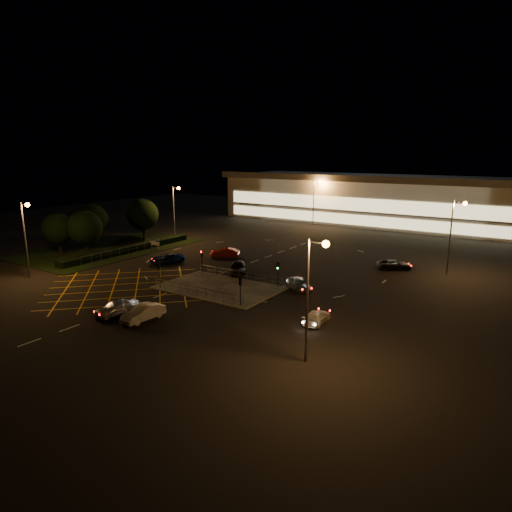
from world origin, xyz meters
The scene contains 27 objects.
ground centered at (0.00, 0.00, 0.00)m, with size 180.00×180.00×0.00m, color black.
pedestrian_island centered at (2.00, -2.00, 0.06)m, with size 14.00×9.00×0.12m, color #4C4944.
grass_verge centered at (-28.00, 6.00, 0.04)m, with size 18.00×30.00×0.08m, color black.
hedge centered at (-23.00, 6.00, 0.50)m, with size 2.00×26.00×1.00m, color black.
supermarket centered at (0.00, 61.95, 5.31)m, with size 72.00×26.50×10.50m.
streetlight_sw centered at (-21.56, -12.00, 6.56)m, with size 1.78×0.56×10.03m.
streetlight_se centered at (20.44, -14.00, 6.56)m, with size 1.78×0.56×10.03m.
streetlight_nw centered at (-23.56, 18.00, 6.56)m, with size 1.78×0.56×10.03m.
streetlight_ne centered at (24.44, 20.00, 6.56)m, with size 1.78×0.56×10.03m.
streetlight_far_left centered at (-9.56, 48.00, 6.56)m, with size 1.78×0.56×10.03m.
signal_sw centered at (-4.00, -5.99, 2.37)m, with size 0.28×0.30×3.15m.
signal_se centered at (8.00, -5.99, 2.37)m, with size 0.28×0.30×3.15m.
signal_nw centered at (-4.00, 1.99, 2.37)m, with size 0.28×0.30×3.15m.
signal_ne centered at (8.00, 1.99, 2.37)m, with size 0.28×0.30×3.15m.
tree_a centered at (-30.00, -2.00, 4.33)m, with size 5.04×5.04×6.86m.
tree_b centered at (-32.00, 6.00, 4.64)m, with size 5.40×5.40×7.35m.
tree_c centered at (-28.00, 14.00, 4.95)m, with size 5.76×5.76×7.84m.
tree_d centered at (-34.00, 20.00, 4.02)m, with size 4.68×4.68×6.37m.
tree_e centered at (-26.00, 0.00, 4.64)m, with size 5.40×5.40×7.35m.
car_near_silver centered at (-1.09, -15.08, 0.79)m, with size 1.87×4.65×1.58m, color silver.
car_queue_white centered at (2.30, -14.64, 0.76)m, with size 1.62×4.64×1.53m, color #BABABA.
car_left_blue centered at (-12.34, 3.86, 0.71)m, with size 2.35×5.09×1.41m, color navy.
car_far_dkgrey centered at (-0.14, 5.00, 0.77)m, with size 2.14×5.28×1.53m, color black.
car_right_silver centered at (10.41, 2.85, 0.74)m, with size 1.75×4.34×1.48m, color #A5A7AC.
car_circ_red centered at (-7.43, 11.78, 0.74)m, with size 1.56×4.47×1.47m, color maroon.
car_east_grey centered at (17.26, 18.81, 0.67)m, with size 2.22×4.81×1.34m, color black.
car_approach_white centered at (17.05, -5.91, 0.62)m, with size 1.73×4.25×1.23m, color silver.
Camera 1 is at (35.09, -44.24, 16.45)m, focal length 32.00 mm.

